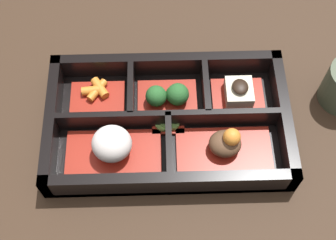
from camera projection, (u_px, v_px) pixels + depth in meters
The scene contains 9 objects.
ground_plane at pixel (168, 128), 0.65m from camera, with size 3.00×3.00×0.00m, color #382619.
bento_base at pixel (168, 127), 0.65m from camera, with size 0.32×0.19×0.01m.
bento_rim at pixel (168, 120), 0.63m from camera, with size 0.32×0.19×0.05m.
bowl_stew at pixel (225, 145), 0.61m from camera, with size 0.13×0.06×0.05m.
bowl_rice at pixel (112, 146), 0.60m from camera, with size 0.13×0.06×0.05m.
bowl_tofu at pixel (238, 93), 0.65m from camera, with size 0.07×0.06×0.03m.
bowl_greens at pixel (169, 96), 0.65m from camera, with size 0.08×0.06×0.04m.
bowl_carrots at pixel (97, 96), 0.66m from camera, with size 0.08×0.06×0.02m.
bowl_pickles at pixel (168, 123), 0.64m from camera, with size 0.04×0.03×0.01m.
Camera 1 is at (0.01, 0.30, 0.58)m, focal length 50.00 mm.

